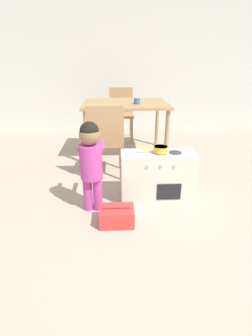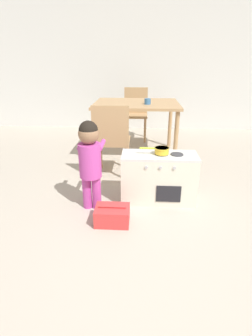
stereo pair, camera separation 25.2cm
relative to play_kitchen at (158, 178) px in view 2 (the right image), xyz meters
name	(u,v)px [view 2 (the right image)]	position (x,y,z in m)	size (l,w,h in m)	color
ground_plane	(147,257)	(-0.12, -0.86, -0.25)	(16.00, 16.00, 0.00)	#B2A899
wall_back	(146,61)	(-0.12, 3.06, 1.05)	(10.00, 0.06, 2.60)	silver
play_kitchen	(158,178)	(0.00, 0.00, 0.00)	(0.73, 0.33, 0.50)	silver
toy_pot	(161,150)	(0.01, 0.00, 0.29)	(0.29, 0.14, 0.06)	yellow
child_figure	(90,156)	(-0.64, -0.18, 0.29)	(0.23, 0.35, 0.86)	#BC429E
toy_basket	(112,215)	(-0.42, -0.43, -0.17)	(0.30, 0.22, 0.17)	#D13838
dining_table	(136,109)	(-0.26, 1.40, 0.43)	(1.19, 0.95, 0.77)	tan
dining_chair_near	(112,139)	(-0.53, 0.57, 0.23)	(0.41, 0.41, 0.88)	tan
dining_chair_far	(136,112)	(-0.29, 2.26, 0.23)	(0.41, 0.41, 0.88)	tan
cup_on_table	(148,101)	(-0.11, 1.26, 0.56)	(0.09, 0.09, 0.08)	teal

